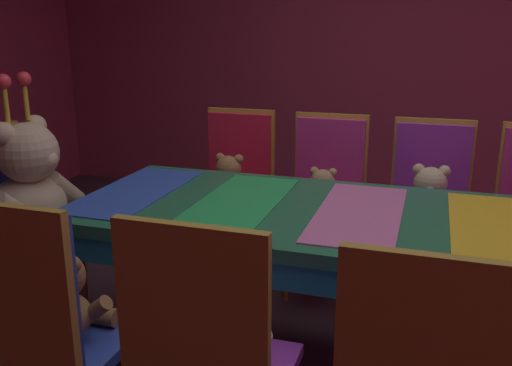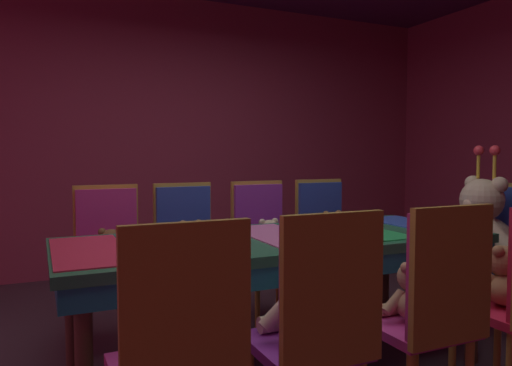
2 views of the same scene
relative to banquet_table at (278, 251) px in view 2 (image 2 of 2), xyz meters
name	(u,v)px [view 2 (image 2 of 2)]	position (x,y,z in m)	size (l,w,h in m)	color
wall_left	(164,133)	(-2.60, 0.00, 0.75)	(0.12, 6.40, 2.80)	#99334C
banquet_table	(278,251)	(0.00, 0.00, 0.00)	(0.90, 2.32, 0.75)	#26724C
chair_left_0	(108,246)	(-0.86, -0.79, -0.06)	(0.42, 0.41, 0.98)	#CC338C
teddy_left_0	(111,253)	(-0.72, -0.79, -0.08)	(0.22, 0.29, 0.27)	brown
chair_left_1	(186,240)	(-0.86, -0.27, -0.06)	(0.42, 0.41, 0.98)	#2D47B2
teddy_left_1	(192,245)	(-0.72, -0.27, -0.07)	(0.24, 0.31, 0.29)	tan
chair_left_2	(261,234)	(-0.85, 0.29, -0.06)	(0.42, 0.41, 0.98)	purple
teddy_left_2	(270,241)	(-0.71, 0.29, -0.08)	(0.22, 0.29, 0.27)	beige
chair_left_3	(323,229)	(-0.86, 0.84, -0.06)	(0.42, 0.41, 0.98)	#2D47B2
teddy_left_3	(334,233)	(-0.72, 0.84, -0.07)	(0.24, 0.32, 0.30)	olive
chair_right_0	(181,339)	(0.85, -0.79, -0.06)	(0.42, 0.41, 0.98)	#CC338C
teddy_right_0	(170,330)	(0.71, -0.79, -0.07)	(0.23, 0.30, 0.28)	brown
chair_right_1	(321,316)	(0.85, -0.26, -0.06)	(0.42, 0.41, 0.98)	purple
teddy_right_1	(301,304)	(0.70, -0.26, -0.06)	(0.27, 0.35, 0.33)	beige
chair_right_2	(436,298)	(0.86, 0.29, -0.06)	(0.42, 0.41, 0.98)	#CC338C
teddy_right_2	(411,295)	(0.72, 0.29, -0.08)	(0.22, 0.28, 0.27)	tan
teddy_right_3	(502,279)	(0.74, 0.83, -0.07)	(0.25, 0.32, 0.30)	#9E7247
throne_chair	(497,239)	(0.00, 1.70, -0.06)	(0.41, 0.42, 0.98)	#2D47B2
king_teddy_bear	(480,224)	(0.00, 1.54, 0.06)	(0.61, 0.47, 0.78)	beige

